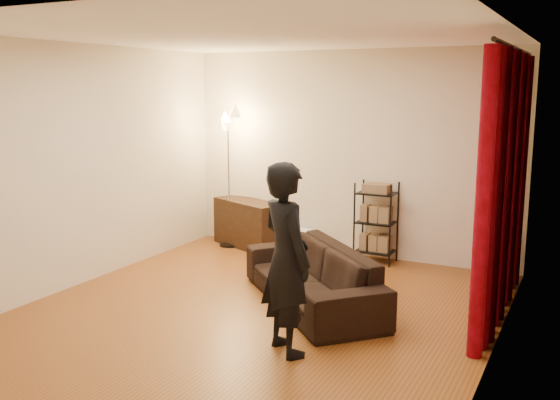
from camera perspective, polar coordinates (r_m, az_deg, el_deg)
The scene contains 14 objects.
floor at distance 6.36m, azimuth -2.06°, elevation -10.15°, with size 5.00×5.00×0.00m, color brown.
ceiling at distance 5.98m, azimuth -2.23°, elevation 14.86°, with size 5.00×5.00×0.00m, color white.
wall_back at distance 8.28m, azimuth 6.32°, elevation 4.20°, with size 5.00×5.00×0.00m, color beige.
wall_front at distance 4.07m, azimuth -19.55°, elevation -2.74°, with size 5.00×5.00×0.00m, color beige.
wall_left at distance 7.38m, azimuth -17.62°, elevation 3.03°, with size 5.00×5.00×0.00m, color beige.
wall_right at distance 5.32m, azimuth 19.54°, elevation 0.24°, with size 5.00×5.00×0.00m, color beige.
curtain_rod at distance 6.39m, azimuth 20.70°, elevation 12.86°, with size 0.04×0.04×2.65m, color black.
curtain at distance 6.45m, azimuth 19.79°, elevation 1.23°, with size 0.22×2.65×2.55m, color maroon, non-canonical shape.
sofa at distance 6.47m, azimuth 2.96°, elevation -6.97°, with size 2.07×0.81×0.60m, color black.
person at distance 5.21m, azimuth 0.57°, elevation -5.41°, with size 0.60×0.39×1.63m, color black.
media_cabinet at distance 8.77m, azimuth -2.88°, elevation -2.19°, with size 1.12×0.42×0.65m, color #322012.
storage_boxes at distance 8.56m, azimuth 1.83°, elevation -3.71°, with size 0.36×0.29×0.30m, color silver, non-canonical shape.
wire_shelf at distance 8.05m, azimuth 8.77°, elevation -2.04°, with size 0.47×0.33×1.04m, color black, non-canonical shape.
floor_lamp at distance 8.71m, azimuth -4.71°, elevation 1.93°, with size 0.35×0.35×1.92m, color silver, non-canonical shape.
Camera 1 is at (2.90, -5.21, 2.23)m, focal length 40.00 mm.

